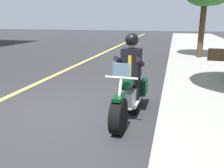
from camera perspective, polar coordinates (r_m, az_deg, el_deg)
ground_plane at (r=5.30m, az=-11.23°, el=-7.04°), size 80.00×80.00×0.00m
motorcycle_main at (r=4.95m, az=4.14°, el=-2.83°), size 2.21×0.62×1.26m
rider_main at (r=4.98m, az=4.71°, el=4.23°), size 0.63×0.56×1.74m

